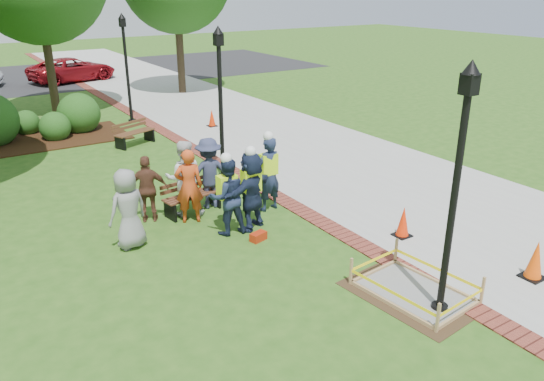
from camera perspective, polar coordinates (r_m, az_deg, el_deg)
ground at (r=11.00m, az=1.20°, el=-7.29°), size 100.00×100.00×0.00m
sidewalk at (r=21.45m, az=-2.62°, el=7.10°), size 6.00×60.00×0.02m
brick_edging at (r=20.07m, az=-10.70°, el=5.77°), size 0.50×60.00×0.03m
mulch_bed at (r=20.82m, az=-25.05°, el=4.68°), size 7.00×3.00×0.05m
parking_lot at (r=35.81m, az=-24.14°, el=11.04°), size 36.00×12.00×0.01m
wet_concrete_pad at (r=10.05m, az=15.06°, el=-9.56°), size 1.93×2.46×0.55m
bench_near at (r=13.17m, az=-8.52°, el=-1.30°), size 1.54×0.71×0.80m
bench_far at (r=19.20m, az=-14.54°, el=5.50°), size 1.58×1.02×0.81m
cone_front at (r=11.27m, az=26.46°, el=-6.78°), size 0.40×0.40×0.80m
cone_back at (r=12.10m, az=13.92°, el=-3.37°), size 0.36×0.36×0.72m
cone_far at (r=21.21m, az=-6.49°, el=7.71°), size 0.35×0.35×0.69m
toolbox at (r=11.69m, az=-1.48°, el=-4.97°), size 0.41×0.30×0.19m
lamp_near at (r=8.79m, az=19.30°, el=1.59°), size 0.28×0.28×4.26m
lamp_mid at (r=14.87m, az=-5.59°, el=10.41°), size 0.28×0.28×4.26m
lamp_far at (r=22.21m, az=-15.44°, el=13.36°), size 0.28×0.28×4.26m
shrub_c at (r=20.87m, az=-22.13°, el=5.10°), size 1.10×1.10×1.10m
shrub_d at (r=21.74m, az=-19.83°, el=6.02°), size 1.59×1.59×1.59m
shrub_e at (r=22.12m, az=-24.73°, el=5.57°), size 0.97×0.97×0.97m
casual_person_a at (r=11.50m, az=-15.23°, el=-1.94°), size 0.63×0.49×1.74m
casual_person_b at (r=12.44m, az=-8.92°, el=0.44°), size 0.66×0.55×1.78m
casual_person_c at (r=12.83m, az=-9.42°, el=1.27°), size 0.70×0.60×1.87m
casual_person_d at (r=12.69m, az=-13.20°, el=0.14°), size 0.61×0.52×1.61m
casual_person_e at (r=13.23m, az=-6.79°, el=1.85°), size 0.63×0.47×1.79m
hivis_worker_a at (r=11.95m, az=-2.27°, el=0.22°), size 0.68×0.58×1.97m
hivis_worker_b at (r=12.93m, az=-0.40°, el=2.01°), size 0.65×0.47×2.02m
hivis_worker_c at (r=11.73m, az=-4.83°, el=-0.40°), size 0.61×0.44×1.90m
parked_car_c at (r=33.53m, az=-20.51°, el=10.95°), size 3.07×4.88×1.47m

